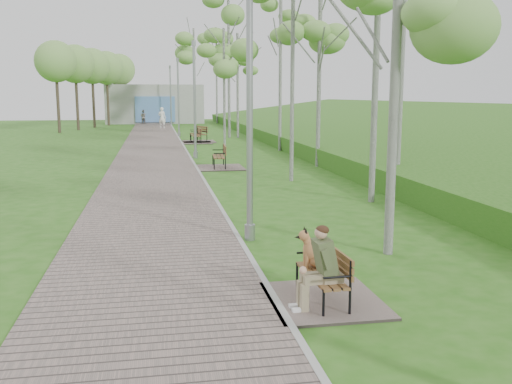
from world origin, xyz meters
TOP-DOWN VIEW (x-y plane):
  - ground at (0.00, 0.00)m, footprint 120.00×120.00m
  - walkway at (-1.75, 21.50)m, footprint 3.50×67.00m
  - kerb at (0.00, 21.50)m, footprint 0.10×67.00m
  - embankment at (12.00, 20.00)m, footprint 14.00×70.00m
  - building_north at (-1.50, 50.97)m, footprint 10.00×5.20m
  - bench_main at (0.61, -3.53)m, footprint 1.59×1.77m
  - bench_second at (0.91, 11.94)m, footprint 1.90×2.11m
  - bench_third at (1.10, 25.25)m, footprint 2.01×2.24m
  - bench_far at (0.88, 24.34)m, footprint 1.86×2.07m
  - lamp_post_near at (0.22, 0.20)m, footprint 0.22×0.22m
  - lamp_post_second at (0.24, 15.81)m, footprint 0.21×0.21m
  - lamp_post_third at (0.11, 30.38)m, footprint 0.21×0.21m
  - lamp_post_far at (0.05, 46.86)m, footprint 0.22×0.22m
  - pedestrian_near at (-0.94, 40.54)m, footprint 0.80×0.67m
  - pedestrian_far at (-2.71, 48.40)m, footprint 0.87×0.77m
  - birch_mid_b at (5.03, 11.81)m, footprint 2.41×2.41m
  - birch_mid_c at (2.22, 20.73)m, footprint 2.32×2.32m
  - birch_far_a at (4.95, 18.74)m, footprint 2.35×2.35m
  - birch_far_b at (4.07, 28.28)m, footprint 2.50×2.50m
  - birch_far_c at (3.52, 28.65)m, footprint 2.77×2.77m
  - birch_distant_a at (1.98, 40.45)m, footprint 2.60×2.60m
  - birch_distant_b at (4.91, 49.15)m, footprint 2.88×2.88m

SIDE VIEW (x-z plane):
  - ground at x=0.00m, z-range 0.00..0.00m
  - embankment at x=12.00m, z-range -0.80..0.80m
  - walkway at x=-1.75m, z-range 0.00..0.04m
  - kerb at x=0.00m, z-range 0.00..0.05m
  - bench_far at x=0.88m, z-range -0.36..0.78m
  - bench_second at x=0.91m, z-range -0.37..0.80m
  - bench_third at x=1.10m, z-range -0.39..0.85m
  - bench_main at x=0.61m, z-range -0.31..1.08m
  - pedestrian_far at x=-2.71m, z-range 0.00..1.49m
  - pedestrian_near at x=-0.94m, z-range 0.00..1.88m
  - building_north at x=-1.50m, z-range -0.01..3.99m
  - lamp_post_second at x=0.24m, z-range -0.18..5.23m
  - lamp_post_third at x=0.11m, z-range -0.18..5.34m
  - lamp_post_near at x=0.22m, z-range -0.19..5.48m
  - lamp_post_far at x=0.05m, z-range -0.19..5.63m
  - birch_mid_c at x=2.22m, z-range 1.94..8.73m
  - birch_far_b at x=4.07m, z-range 2.10..9.46m
  - birch_mid_b at x=5.03m, z-range 2.16..9.75m
  - birch_distant_a at x=1.98m, z-range 2.58..11.63m
  - birch_far_a at x=4.95m, z-range 2.60..11.71m
  - birch_distant_b at x=4.91m, z-range 2.91..13.11m
  - birch_far_c at x=3.52m, z-range 2.96..13.35m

